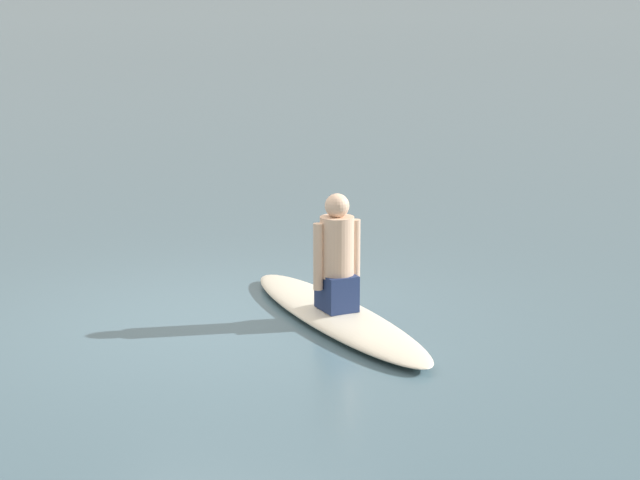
# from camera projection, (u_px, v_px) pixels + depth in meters

# --- Properties ---
(ground_plane) EXTENTS (400.00, 400.00, 0.00)m
(ground_plane) POSITION_uv_depth(u_px,v_px,m) (223.00, 321.00, 9.93)
(ground_plane) COLOR slate
(surfboard) EXTENTS (2.55, 2.75, 0.12)m
(surfboard) POSITION_uv_depth(u_px,v_px,m) (337.00, 316.00, 9.87)
(surfboard) COLOR silver
(surfboard) RESTS_ON ground
(person_paddler) EXTENTS (0.44, 0.44, 1.04)m
(person_paddler) POSITION_uv_depth(u_px,v_px,m) (337.00, 258.00, 9.75)
(person_paddler) COLOR navy
(person_paddler) RESTS_ON surfboard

